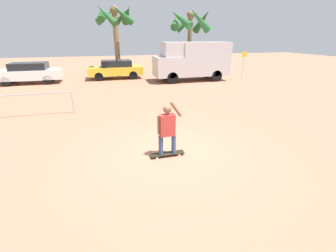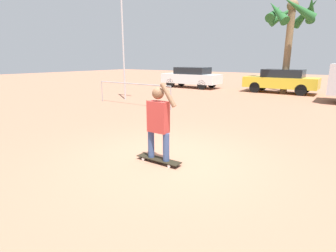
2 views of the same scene
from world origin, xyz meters
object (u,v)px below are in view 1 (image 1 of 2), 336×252
object	(u,v)px
skateboard	(167,154)
parked_car_yellow	(116,69)
palm_tree_near_van	(189,23)
palm_tree_center_background	(115,20)
street_sign	(243,62)
person_skateboarder	(167,127)
camper_van	(193,60)
parked_car_white	(29,73)

from	to	relation	value
skateboard	parked_car_yellow	xyz separation A→B (m)	(-0.70, 14.50, 0.76)
palm_tree_near_van	palm_tree_center_background	size ratio (longest dim) A/B	0.98
parked_car_yellow	street_sign	distance (m)	10.91
parked_car_yellow	street_sign	size ratio (longest dim) A/B	1.98
skateboard	palm_tree_center_background	bearing A→B (deg)	91.86
person_skateboarder	camper_van	xyz separation A→B (m)	(5.39, 11.91, 0.70)
skateboard	parked_car_yellow	world-z (taller)	parked_car_yellow
palm_tree_center_background	parked_car_yellow	bearing A→B (deg)	147.75
camper_van	skateboard	bearing A→B (deg)	-114.33
person_skateboarder	camper_van	bearing A→B (deg)	65.67
street_sign	palm_tree_center_background	bearing A→B (deg)	162.61
parked_car_white	camper_van	bearing A→B (deg)	-9.49
skateboard	palm_tree_near_van	size ratio (longest dim) A/B	0.18
person_skateboarder	palm_tree_center_background	world-z (taller)	palm_tree_center_background
parked_car_yellow	parked_car_white	xyz separation A→B (m)	(-6.61, -0.47, 0.02)
parked_car_white	palm_tree_near_van	xyz separation A→B (m)	(13.23, 0.38, 3.68)
parked_car_white	palm_tree_near_van	distance (m)	13.74
camper_van	street_sign	size ratio (longest dim) A/B	2.62
camper_van	parked_car_white	distance (m)	12.90
palm_tree_near_van	parked_car_yellow	bearing A→B (deg)	179.25
palm_tree_near_van	street_sign	bearing A→B (deg)	-40.84
skateboard	camper_van	size ratio (longest dim) A/B	0.18
skateboard	street_sign	xyz separation A→B (m)	(9.67, 11.18, 1.42)
skateboard	parked_car_white	bearing A→B (deg)	117.51
parked_car_white	palm_tree_near_van	world-z (taller)	palm_tree_near_van
skateboard	camper_van	distance (m)	13.17
parked_car_white	palm_tree_center_background	xyz separation A→B (m)	(6.84, 0.32, 3.81)
parked_car_yellow	palm_tree_center_background	xyz separation A→B (m)	(0.24, -0.15, 3.83)
person_skateboarder	camper_van	world-z (taller)	camper_van
skateboard	camper_van	xyz separation A→B (m)	(5.39, 11.91, 1.61)
person_skateboarder	parked_car_white	size ratio (longest dim) A/B	0.36
palm_tree_center_background	parked_car_white	bearing A→B (deg)	-177.36
parked_car_yellow	palm_tree_near_van	size ratio (longest dim) A/B	0.79
camper_van	palm_tree_near_van	bearing A→B (deg)	77.82
palm_tree_center_background	skateboard	bearing A→B (deg)	-88.14
skateboard	palm_tree_center_background	distance (m)	15.07
camper_van	street_sign	world-z (taller)	camper_van
skateboard	person_skateboarder	xyz separation A→B (m)	(-0.00, -0.00, 0.90)
parked_car_yellow	parked_car_white	distance (m)	6.62
street_sign	parked_car_white	bearing A→B (deg)	170.44
person_skateboarder	palm_tree_near_van	distance (m)	15.98
parked_car_yellow	palm_tree_center_background	size ratio (longest dim) A/B	0.78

